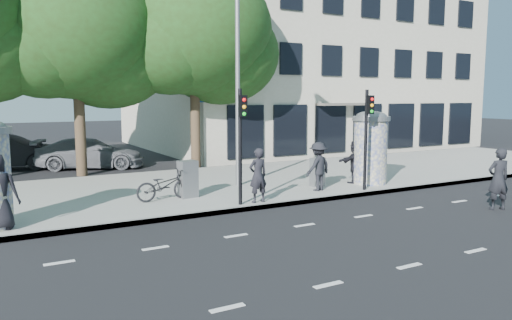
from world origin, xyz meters
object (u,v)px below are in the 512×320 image
traffic_pole_far (367,129)px  car_right (90,153)px  cabinet_left (188,179)px  cabinet_right (317,172)px  ad_column_right (370,146)px  ped_d (318,166)px  ped_f (355,162)px  street_lamp (238,54)px  bicycle (165,185)px  ped_b (258,175)px  man_road (498,179)px  car_mid (7,152)px  traffic_pole_near (241,134)px

traffic_pole_far → car_right: 13.07m
traffic_pole_far → cabinet_left: 6.22m
traffic_pole_far → cabinet_right: size_ratio=3.36×
ad_column_right → ped_d: bearing=-175.7°
car_right → ped_f: bearing=-121.8°
cabinet_right → street_lamp: bearing=133.0°
ped_f → bicycle: (-7.17, 0.45, -0.32)m
traffic_pole_far → ped_b: size_ratio=2.06×
cabinet_left → car_right: size_ratio=0.24×
ped_d → man_road: bearing=112.0°
ped_d → car_mid: bearing=-67.9°
traffic_pole_far → car_mid: bearing=129.4°
traffic_pole_far → cabinet_left: bearing=162.7°
ad_column_right → ped_b: (-5.20, -0.85, -0.56)m
ad_column_right → car_right: (-7.97, 10.04, -0.84)m
car_mid → car_right: bearing=-99.0°
cabinet_right → car_right: (-5.96, 9.55, 0.04)m
ped_f → cabinet_left: ped_f is taller
cabinet_right → car_mid: 14.54m
traffic_pole_near → traffic_pole_far: 4.80m
ped_d → ped_f: bearing=-179.8°
ped_b → car_mid: size_ratio=0.34×
street_lamp → ped_d: (1.92, -2.12, -3.82)m
ad_column_right → man_road: size_ratio=1.44×
street_lamp → ped_b: bearing=-106.0°
street_lamp → traffic_pole_near: bearing=-116.2°
car_right → car_mid: bearing=84.2°
man_road → cabinet_left: 9.35m
ped_b → bicycle: 2.90m
street_lamp → ped_f: bearing=-21.2°
ped_d → cabinet_right: ped_d is taller
bicycle → traffic_pole_far: bearing=-106.6°
street_lamp → cabinet_right: bearing=-31.1°
ped_b → car_right: size_ratio=0.34×
traffic_pole_far → bicycle: bearing=165.2°
ped_d → cabinet_right: size_ratio=1.63×
ad_column_right → bicycle: ad_column_right is taller
car_right → bicycle: bearing=-157.3°
cabinet_left → cabinet_right: size_ratio=1.16×
ad_column_right → ped_b: 5.30m
man_road → car_mid: 20.28m
traffic_pole_near → street_lamp: size_ratio=0.42×
traffic_pole_far → ad_column_right: bearing=42.2°
ped_d → cabinet_left: (-4.28, 1.08, -0.24)m
ad_column_right → bicycle: 7.65m
ped_b → car_right: bearing=-77.3°
street_lamp → ped_d: street_lamp is taller
ped_d → cabinet_right: 0.89m
cabinet_left → car_right: car_right is taller
traffic_pole_near → street_lamp: street_lamp is taller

